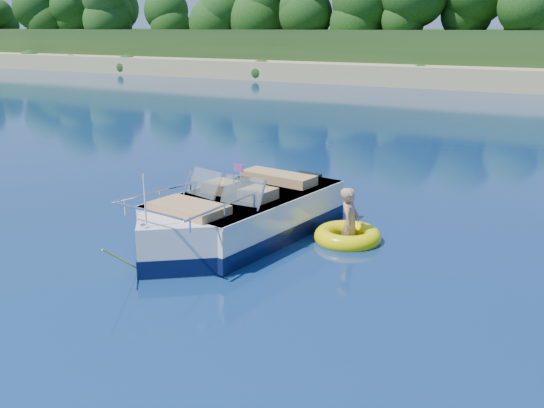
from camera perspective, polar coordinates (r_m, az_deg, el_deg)
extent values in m
plane|color=#0A194C|center=(11.44, 0.00, -5.43)|extent=(160.00, 160.00, 0.00)
cube|color=tan|center=(47.68, 23.53, 10.50)|extent=(170.00, 8.00, 2.00)
cylinder|color=black|center=(71.06, -16.01, 14.64)|extent=(0.44, 0.44, 2.80)
sphere|color=black|center=(71.06, -16.19, 16.78)|extent=(4.62, 4.62, 4.62)
cylinder|color=black|center=(54.92, 4.63, 15.08)|extent=(0.44, 0.44, 3.20)
sphere|color=black|center=(54.94, 4.71, 18.25)|extent=(5.28, 5.28, 5.28)
cube|color=silver|center=(12.84, -2.29, -1.40)|extent=(2.68, 4.39, 1.15)
cube|color=silver|center=(11.45, -8.47, -3.80)|extent=(2.18, 2.18, 1.15)
cube|color=black|center=(12.89, -2.29, -2.08)|extent=(2.72, 4.44, 0.33)
cube|color=black|center=(11.51, -8.43, -4.55)|extent=(2.23, 2.23, 0.33)
cube|color=tan|center=(12.99, -1.40, 0.32)|extent=(2.10, 3.10, 0.11)
cube|color=silver|center=(12.68, -2.32, 0.94)|extent=(2.73, 4.40, 0.07)
cube|color=black|center=(14.59, 3.29, 0.97)|extent=(0.65, 0.45, 0.99)
cube|color=#8C9EA5|center=(12.35, -6.37, 1.96)|extent=(0.90, 0.50, 0.53)
cube|color=#8C9EA5|center=(11.72, -2.80, 1.26)|extent=(0.86, 0.31, 0.53)
cube|color=tan|center=(12.78, -4.83, 1.17)|extent=(0.67, 0.67, 0.44)
cube|color=tan|center=(12.17, -1.31, 0.45)|extent=(0.67, 0.67, 0.44)
cube|color=tan|center=(13.52, 0.59, 2.07)|extent=(1.78, 0.81, 0.42)
cube|color=tan|center=(11.42, -7.85, -0.90)|extent=(1.54, 0.99, 0.37)
cylinder|color=silver|center=(10.59, -11.87, 0.29)|extent=(0.03, 0.03, 0.93)
cube|color=red|center=(11.68, -3.21, 3.42)|extent=(0.24, 0.05, 0.15)
cube|color=silver|center=(10.68, -11.95, -2.01)|extent=(0.12, 0.08, 0.05)
cylinder|color=yellow|center=(10.76, -13.89, -5.19)|extent=(0.29, 1.16, 0.84)
torus|color=#EDE302|center=(12.59, 7.11, -3.05)|extent=(1.43, 1.43, 0.37)
torus|color=red|center=(12.58, 7.11, -2.97)|extent=(1.18, 1.18, 0.12)
imported|color=tan|center=(12.66, 7.30, -3.39)|extent=(0.51, 0.90, 1.67)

